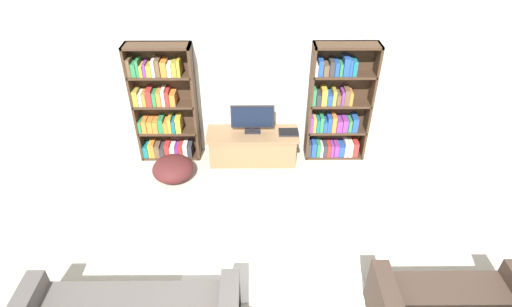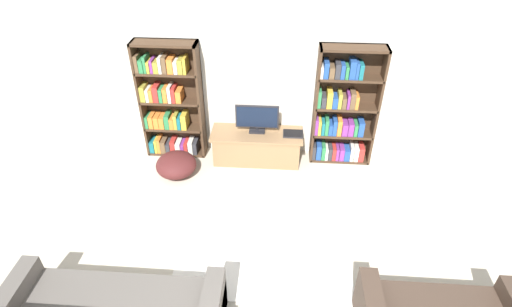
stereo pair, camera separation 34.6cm
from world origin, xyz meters
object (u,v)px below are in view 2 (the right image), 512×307
Objects in this scene: bookshelf_left at (170,103)px; laptop at (293,134)px; beanbag_ottoman at (176,165)px; tv_stand at (257,146)px; television at (257,118)px; bookshelf_right at (342,111)px.

laptop is (1.89, -0.15, -0.37)m from bookshelf_left.
laptop is 1.83m from beanbag_ottoman.
bookshelf_left is 1.32× the size of tv_stand.
television reaches higher than beanbag_ottoman.
bookshelf_left is 1.49m from tv_stand.
beanbag_ottoman is at bearing -75.12° from bookshelf_left.
bookshelf_right is at bearing 4.62° from television.
tv_stand is 2.32× the size of beanbag_ottoman.
laptop is at bearing -168.34° from bookshelf_right.
television reaches higher than laptop.
bookshelf_left is at bearing 175.63° from television.
bookshelf_left is at bearing 173.82° from tv_stand.
tv_stand is 4.61× the size of laptop.
television is (-1.27, -0.10, -0.12)m from bookshelf_right.
bookshelf_left is 0.95m from beanbag_ottoman.
beanbag_ottoman is at bearing -165.24° from laptop.
laptop is at bearing -4.47° from bookshelf_left.
television is 1.40m from beanbag_ottoman.
bookshelf_left is at bearing 104.88° from beanbag_ottoman.
beanbag_ottoman is (-1.18, -0.46, -0.08)m from tv_stand.
bookshelf_right is 1.41m from tv_stand.
bookshelf_left is 1.00× the size of bookshelf_right.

